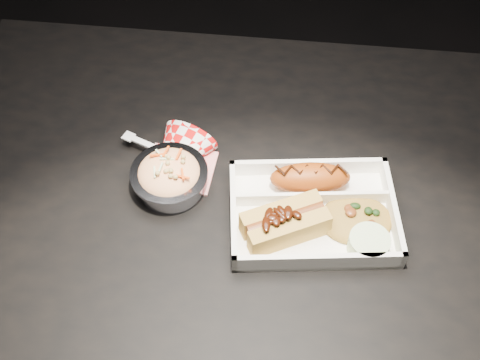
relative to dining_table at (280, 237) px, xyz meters
name	(u,v)px	position (x,y,z in m)	size (l,w,h in m)	color
dining_table	(280,237)	(0.00, 0.00, 0.00)	(1.20, 0.80, 0.75)	black
food_tray	(312,215)	(0.05, -0.02, 0.10)	(0.27, 0.21, 0.04)	white
fried_pastry	(310,178)	(0.04, 0.04, 0.12)	(0.13, 0.05, 0.05)	#9F420F
hotdog	(285,222)	(0.00, -0.05, 0.12)	(0.14, 0.11, 0.06)	#BE9340
fried_rice_mound	(357,215)	(0.11, -0.02, 0.11)	(0.11, 0.09, 0.03)	#AC8032
cupcake_liner	(369,244)	(0.13, -0.07, 0.11)	(0.06, 0.06, 0.03)	beige
foil_coleslaw_cup	(169,176)	(-0.18, 0.02, 0.12)	(0.12, 0.12, 0.06)	silver
napkin_fork	(175,158)	(-0.18, 0.07, 0.11)	(0.16, 0.14, 0.10)	red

